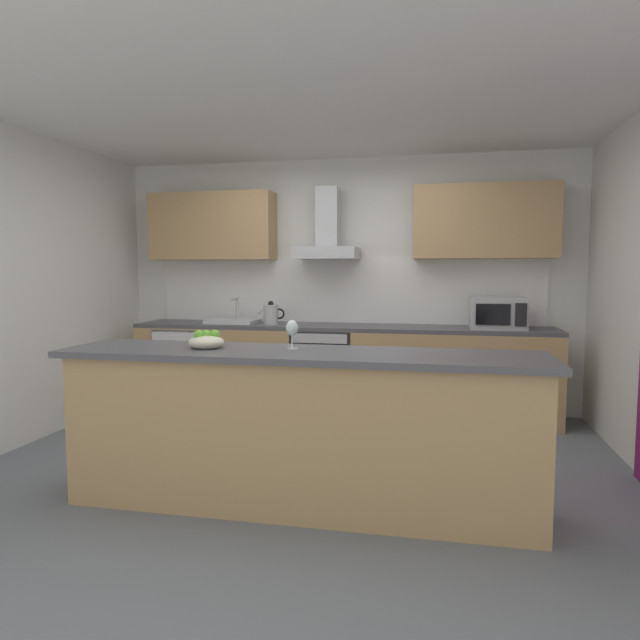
% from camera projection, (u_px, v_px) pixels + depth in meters
% --- Properties ---
extents(ground, '(5.74, 4.79, 0.02)m').
position_uv_depth(ground, '(302.00, 468.00, 4.09)').
color(ground, slate).
extents(ceiling, '(5.74, 4.79, 0.02)m').
position_uv_depth(ceiling, '(300.00, 102.00, 3.87)').
color(ceiling, white).
extents(wall_back, '(5.74, 0.12, 2.60)m').
position_uv_depth(wall_back, '(345.00, 284.00, 5.89)').
color(wall_back, white).
rests_on(wall_back, ground).
extents(wall_left, '(0.12, 4.79, 2.60)m').
position_uv_depth(wall_left, '(8.00, 288.00, 4.48)').
color(wall_left, white).
rests_on(wall_left, ground).
extents(backsplash_tile, '(4.03, 0.02, 0.66)m').
position_uv_depth(backsplash_tile, '(344.00, 291.00, 5.82)').
color(backsplash_tile, white).
extents(counter_back, '(4.17, 0.60, 0.90)m').
position_uv_depth(counter_back, '(339.00, 370.00, 5.59)').
color(counter_back, tan).
rests_on(counter_back, ground).
extents(counter_island, '(2.91, 0.64, 0.96)m').
position_uv_depth(counter_island, '(299.00, 429.00, 3.35)').
color(counter_island, tan).
rests_on(counter_island, ground).
extents(upper_cabinets, '(4.12, 0.32, 0.70)m').
position_uv_depth(upper_cabinets, '(342.00, 224.00, 5.61)').
color(upper_cabinets, tan).
extents(oven, '(0.60, 0.62, 0.80)m').
position_uv_depth(oven, '(325.00, 369.00, 5.59)').
color(oven, slate).
rests_on(oven, ground).
extents(refrigerator, '(0.58, 0.60, 0.85)m').
position_uv_depth(refrigerator, '(190.00, 367.00, 5.89)').
color(refrigerator, white).
rests_on(refrigerator, ground).
extents(microwave, '(0.50, 0.38, 0.30)m').
position_uv_depth(microwave, '(498.00, 313.00, 5.17)').
color(microwave, '#B7BABC').
rests_on(microwave, counter_back).
extents(sink, '(0.50, 0.40, 0.26)m').
position_uv_depth(sink, '(233.00, 321.00, 5.76)').
color(sink, silver).
rests_on(sink, counter_back).
extents(kettle, '(0.29, 0.15, 0.24)m').
position_uv_depth(kettle, '(271.00, 314.00, 5.62)').
color(kettle, '#B7BABC').
rests_on(kettle, counter_back).
extents(range_hood, '(0.62, 0.45, 0.72)m').
position_uv_depth(range_hood, '(328.00, 236.00, 5.60)').
color(range_hood, '#B7BABC').
extents(wine_glass, '(0.08, 0.08, 0.18)m').
position_uv_depth(wine_glass, '(292.00, 329.00, 3.38)').
color(wine_glass, silver).
rests_on(wine_glass, counter_island).
extents(fruit_bowl, '(0.22, 0.22, 0.12)m').
position_uv_depth(fruit_bowl, '(206.00, 341.00, 3.44)').
color(fruit_bowl, beige).
rests_on(fruit_bowl, counter_island).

